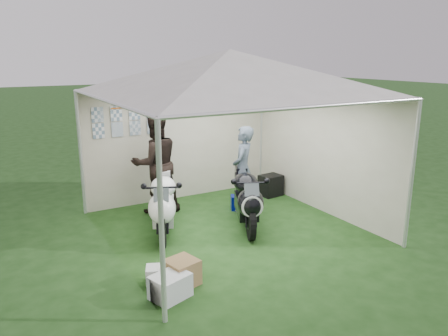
{
  "coord_description": "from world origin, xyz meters",
  "views": [
    {
      "loc": [
        -3.55,
        -6.09,
        2.91
      ],
      "look_at": [
        0.09,
        0.35,
        0.99
      ],
      "focal_mm": 35.0,
      "sensor_mm": 36.0,
      "label": 1
    }
  ],
  "objects_px": {
    "person_dark_jacket": "(156,163)",
    "crate_2": "(157,274)",
    "person_blue_jacket": "(243,169)",
    "canopy_tent": "(229,77)",
    "paddock_stand": "(241,202)",
    "crate_0": "(170,286)",
    "equipment_box": "(271,185)",
    "motorcycle_black": "(247,197)",
    "crate_1": "(182,272)",
    "motorcycle_white": "(163,202)"
  },
  "relations": [
    {
      "from": "person_dark_jacket",
      "to": "crate_2",
      "type": "xyz_separation_m",
      "value": [
        -0.98,
        -2.56,
        -0.84
      ]
    },
    {
      "from": "person_blue_jacket",
      "to": "canopy_tent",
      "type": "bearing_deg",
      "value": -2.1
    },
    {
      "from": "paddock_stand",
      "to": "crate_0",
      "type": "height_order",
      "value": "crate_0"
    },
    {
      "from": "equipment_box",
      "to": "motorcycle_black",
      "type": "bearing_deg",
      "value": -138.62
    },
    {
      "from": "person_dark_jacket",
      "to": "crate_0",
      "type": "height_order",
      "value": "person_dark_jacket"
    },
    {
      "from": "crate_0",
      "to": "crate_1",
      "type": "relative_size",
      "value": 1.2
    },
    {
      "from": "person_blue_jacket",
      "to": "equipment_box",
      "type": "bearing_deg",
      "value": 160.25
    },
    {
      "from": "motorcycle_white",
      "to": "motorcycle_black",
      "type": "distance_m",
      "value": 1.43
    },
    {
      "from": "canopy_tent",
      "to": "person_dark_jacket",
      "type": "distance_m",
      "value": 2.28
    },
    {
      "from": "crate_1",
      "to": "equipment_box",
      "type": "bearing_deg",
      "value": 38.07
    },
    {
      "from": "person_dark_jacket",
      "to": "crate_0",
      "type": "distance_m",
      "value": 3.25
    },
    {
      "from": "motorcycle_white",
      "to": "person_dark_jacket",
      "type": "bearing_deg",
      "value": 98.91
    },
    {
      "from": "person_blue_jacket",
      "to": "equipment_box",
      "type": "distance_m",
      "value": 1.26
    },
    {
      "from": "canopy_tent",
      "to": "crate_1",
      "type": "bearing_deg",
      "value": -137.46
    },
    {
      "from": "person_dark_jacket",
      "to": "person_blue_jacket",
      "type": "xyz_separation_m",
      "value": [
        1.46,
        -0.75,
        -0.13
      ]
    },
    {
      "from": "motorcycle_white",
      "to": "person_blue_jacket",
      "type": "xyz_separation_m",
      "value": [
        1.73,
        0.28,
        0.29
      ]
    },
    {
      "from": "motorcycle_white",
      "to": "paddock_stand",
      "type": "relative_size",
      "value": 4.93
    },
    {
      "from": "canopy_tent",
      "to": "crate_2",
      "type": "relative_size",
      "value": 19.24
    },
    {
      "from": "equipment_box",
      "to": "crate_2",
      "type": "height_order",
      "value": "equipment_box"
    },
    {
      "from": "crate_0",
      "to": "paddock_stand",
      "type": "bearing_deg",
      "value": 43.41
    },
    {
      "from": "motorcycle_white",
      "to": "crate_0",
      "type": "height_order",
      "value": "motorcycle_white"
    },
    {
      "from": "crate_0",
      "to": "person_dark_jacket",
      "type": "bearing_deg",
      "value": 71.8
    },
    {
      "from": "crate_2",
      "to": "person_blue_jacket",
      "type": "bearing_deg",
      "value": 36.51
    },
    {
      "from": "person_dark_jacket",
      "to": "equipment_box",
      "type": "bearing_deg",
      "value": 176.06
    },
    {
      "from": "crate_0",
      "to": "canopy_tent",
      "type": "bearing_deg",
      "value": 42.36
    },
    {
      "from": "motorcycle_white",
      "to": "crate_0",
      "type": "xyz_separation_m",
      "value": [
        -0.71,
        -1.96,
        -0.38
      ]
    },
    {
      "from": "crate_2",
      "to": "person_dark_jacket",
      "type": "bearing_deg",
      "value": 68.95
    },
    {
      "from": "person_blue_jacket",
      "to": "crate_0",
      "type": "xyz_separation_m",
      "value": [
        -2.44,
        -2.24,
        -0.67
      ]
    },
    {
      "from": "canopy_tent",
      "to": "motorcycle_black",
      "type": "relative_size",
      "value": 3.15
    },
    {
      "from": "motorcycle_black",
      "to": "crate_0",
      "type": "bearing_deg",
      "value": -118.98
    },
    {
      "from": "canopy_tent",
      "to": "motorcycle_black",
      "type": "bearing_deg",
      "value": -16.53
    },
    {
      "from": "motorcycle_black",
      "to": "person_dark_jacket",
      "type": "relative_size",
      "value": 0.95
    },
    {
      "from": "motorcycle_white",
      "to": "motorcycle_black",
      "type": "bearing_deg",
      "value": 5.14
    },
    {
      "from": "canopy_tent",
      "to": "motorcycle_black",
      "type": "distance_m",
      "value": 2.07
    },
    {
      "from": "paddock_stand",
      "to": "person_blue_jacket",
      "type": "xyz_separation_m",
      "value": [
        0.01,
        -0.05,
        0.68
      ]
    },
    {
      "from": "motorcycle_white",
      "to": "crate_1",
      "type": "relative_size",
      "value": 4.82
    },
    {
      "from": "person_dark_jacket",
      "to": "crate_2",
      "type": "relative_size",
      "value": 6.44
    },
    {
      "from": "equipment_box",
      "to": "crate_2",
      "type": "bearing_deg",
      "value": -146.43
    },
    {
      "from": "person_blue_jacket",
      "to": "motorcycle_white",
      "type": "bearing_deg",
      "value": -36.03
    },
    {
      "from": "equipment_box",
      "to": "crate_1",
      "type": "relative_size",
      "value": 1.18
    },
    {
      "from": "canopy_tent",
      "to": "motorcycle_black",
      "type": "xyz_separation_m",
      "value": [
        0.31,
        -0.09,
        -2.05
      ]
    },
    {
      "from": "paddock_stand",
      "to": "crate_2",
      "type": "bearing_deg",
      "value": -142.54
    },
    {
      "from": "motorcycle_white",
      "to": "motorcycle_black",
      "type": "xyz_separation_m",
      "value": [
        1.35,
        -0.46,
        -0.0
      ]
    },
    {
      "from": "person_dark_jacket",
      "to": "person_blue_jacket",
      "type": "height_order",
      "value": "person_dark_jacket"
    },
    {
      "from": "motorcycle_black",
      "to": "crate_1",
      "type": "relative_size",
      "value": 4.75
    },
    {
      "from": "person_blue_jacket",
      "to": "crate_2",
      "type": "bearing_deg",
      "value": -8.75
    },
    {
      "from": "canopy_tent",
      "to": "paddock_stand",
      "type": "bearing_deg",
      "value": 45.96
    },
    {
      "from": "person_blue_jacket",
      "to": "crate_1",
      "type": "height_order",
      "value": "person_blue_jacket"
    },
    {
      "from": "equipment_box",
      "to": "person_blue_jacket",
      "type": "bearing_deg",
      "value": -154.49
    },
    {
      "from": "equipment_box",
      "to": "crate_0",
      "type": "distance_m",
      "value": 4.39
    }
  ]
}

